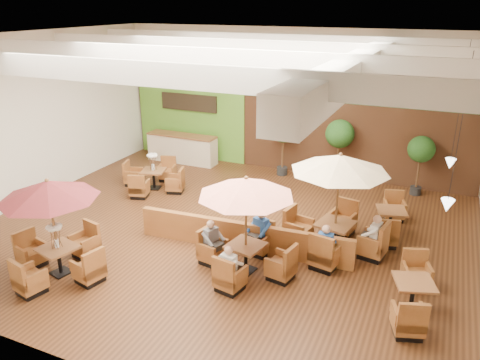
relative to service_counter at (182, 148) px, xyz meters
The scene contains 17 objects.
room 6.78m from the service_counter, 39.88° to the right, with size 14.04×14.00×5.52m.
service_counter is the anchor object (origin of this frame).
booth_divider 7.97m from the service_counter, 47.85° to the right, with size 6.00×0.18×0.83m, color brown.
table_0 9.03m from the service_counter, 79.30° to the right, with size 2.58×2.58×2.54m.
table_1 9.04m from the service_counter, 49.39° to the right, with size 2.57×2.57×2.55m.
table_2 9.12m from the service_counter, 32.52° to the right, with size 2.82×2.82×2.78m.
table_3 3.13m from the service_counter, 78.76° to the right, with size 2.52×2.52×1.49m.
table_4 11.92m from the service_counter, 34.70° to the right, with size 1.03×2.57×0.91m.
table_5 9.41m from the service_counter, 19.45° to the right, with size 1.00×2.53×0.90m.
topiary_0 4.52m from the service_counter, ahead, with size 1.00×1.00×2.32m.
topiary_1 6.63m from the service_counter, ahead, with size 1.04×1.04×2.41m.
topiary_2 9.38m from the service_counter, ahead, with size 0.91×0.91×2.12m.
diner_0 9.69m from the service_counter, 52.98° to the right, with size 0.37×0.31×0.72m.
diner_1 8.28m from the service_counter, 45.18° to the right, with size 0.45×0.41×0.81m.
diner_2 8.39m from the service_counter, 54.23° to the right, with size 0.37×0.41×0.74m.
diner_3 9.62m from the service_counter, 37.65° to the right, with size 0.37×0.30×0.76m.
diner_4 9.91m from the service_counter, 29.35° to the right, with size 0.36×0.41×0.78m.
Camera 1 is at (5.46, -11.11, 6.37)m, focal length 35.00 mm.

